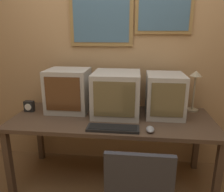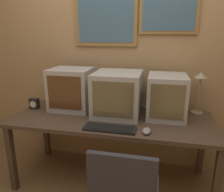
# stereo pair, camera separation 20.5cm
# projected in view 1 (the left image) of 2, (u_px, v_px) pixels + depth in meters

# --- Properties ---
(wall_back) EXTENTS (8.00, 0.08, 2.60)m
(wall_back) POSITION_uv_depth(u_px,v_px,m) (117.00, 51.00, 2.40)
(wall_back) COLOR tan
(wall_back) RESTS_ON ground_plane
(desk) EXTENTS (1.93, 0.76, 0.71)m
(desk) POSITION_uv_depth(u_px,v_px,m) (112.00, 124.00, 2.13)
(desk) COLOR #4C3828
(desk) RESTS_ON ground_plane
(monitor_left) EXTENTS (0.42, 0.38, 0.44)m
(monitor_left) POSITION_uv_depth(u_px,v_px,m) (69.00, 90.00, 2.26)
(monitor_left) COLOR #B7B2A8
(monitor_left) RESTS_ON desk
(monitor_center) EXTENTS (0.45, 0.48, 0.42)m
(monitor_center) POSITION_uv_depth(u_px,v_px,m) (117.00, 93.00, 2.17)
(monitor_center) COLOR #B7B2A8
(monitor_center) RESTS_ON desk
(monitor_right) EXTENTS (0.36, 0.43, 0.41)m
(monitor_right) POSITION_uv_depth(u_px,v_px,m) (165.00, 95.00, 2.14)
(monitor_right) COLOR #B7B2A8
(monitor_right) RESTS_ON desk
(keyboard_main) EXTENTS (0.45, 0.15, 0.03)m
(keyboard_main) POSITION_uv_depth(u_px,v_px,m) (113.00, 128.00, 1.85)
(keyboard_main) COLOR black
(keyboard_main) RESTS_ON desk
(mouse_near_keyboard) EXTENTS (0.07, 0.12, 0.04)m
(mouse_near_keyboard) POSITION_uv_depth(u_px,v_px,m) (150.00, 129.00, 1.81)
(mouse_near_keyboard) COLOR gray
(mouse_near_keyboard) RESTS_ON desk
(desk_clock) EXTENTS (0.10, 0.06, 0.11)m
(desk_clock) POSITION_uv_depth(u_px,v_px,m) (29.00, 106.00, 2.27)
(desk_clock) COLOR black
(desk_clock) RESTS_ON desk
(desk_lamp) EXTENTS (0.12, 0.12, 0.42)m
(desk_lamp) POSITION_uv_depth(u_px,v_px,m) (195.00, 83.00, 2.23)
(desk_lamp) COLOR tan
(desk_lamp) RESTS_ON desk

